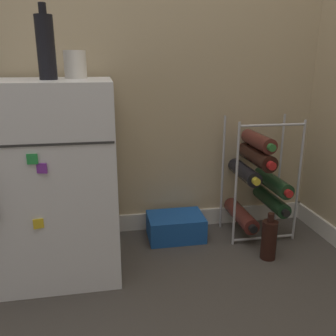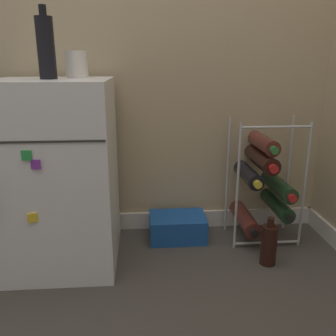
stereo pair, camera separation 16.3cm
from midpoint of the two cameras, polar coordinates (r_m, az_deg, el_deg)
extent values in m
plane|color=#423D38|center=(1.45, -4.34, -20.24)|extent=(14.00, 14.00, 0.00)
cube|color=silver|center=(1.94, -6.28, -8.56)|extent=(6.82, 0.01, 0.09)
cube|color=white|center=(1.58, -20.13, -1.57)|extent=(0.48, 0.48, 0.80)
cube|color=#2D2D2D|center=(1.30, -22.67, 3.40)|extent=(0.47, 0.00, 0.01)
cube|color=purple|center=(1.32, -22.97, -0.10)|extent=(0.04, 0.02, 0.04)
cube|color=yellow|center=(1.40, -23.30, -8.28)|extent=(0.04, 0.01, 0.04)
cube|color=green|center=(1.32, -24.31, 1.26)|extent=(0.04, 0.01, 0.04)
cylinder|color=#B2B2B7|center=(1.69, 8.16, -2.93)|extent=(0.01, 0.01, 0.61)
cylinder|color=#B2B2B7|center=(1.82, 17.86, -2.21)|extent=(0.01, 0.01, 0.61)
cylinder|color=#B2B2B7|center=(1.87, 6.31, -0.98)|extent=(0.01, 0.01, 0.61)
cylinder|color=#B2B2B7|center=(1.98, 15.27, -0.45)|extent=(0.01, 0.01, 0.61)
cylinder|color=#B2B2B7|center=(1.86, 12.60, -10.91)|extent=(0.32, 0.01, 0.01)
cylinder|color=#B2B2B7|center=(1.68, 13.82, 6.67)|extent=(0.32, 0.01, 0.01)
cylinder|color=#56231E|center=(1.88, 9.14, -7.55)|extent=(0.08, 0.29, 0.08)
cylinder|color=black|center=(1.74, 10.88, -9.63)|extent=(0.04, 0.02, 0.04)
cylinder|color=#19381E|center=(1.91, 13.85, -5.18)|extent=(0.07, 0.29, 0.07)
cylinder|color=black|center=(1.77, 15.92, -7.02)|extent=(0.04, 0.02, 0.04)
cylinder|color=#19381E|center=(1.87, 14.07, -2.27)|extent=(0.08, 0.31, 0.08)
cylinder|color=red|center=(1.73, 16.28, -4.00)|extent=(0.04, 0.02, 0.04)
cylinder|color=black|center=(1.80, 9.61, -0.71)|extent=(0.07, 0.27, 0.07)
cylinder|color=gold|center=(1.67, 11.27, -2.17)|extent=(0.04, 0.02, 0.04)
cylinder|color=black|center=(1.79, 11.51, 1.77)|extent=(0.08, 0.30, 0.08)
cylinder|color=red|center=(1.65, 13.59, 0.32)|extent=(0.04, 0.02, 0.04)
cylinder|color=#56231E|center=(1.78, 11.77, 4.24)|extent=(0.07, 0.26, 0.07)
cylinder|color=#2D7033|center=(1.65, 13.61, 3.17)|extent=(0.04, 0.02, 0.04)
cube|color=#194C9E|center=(1.84, -1.33, -9.42)|extent=(0.28, 0.20, 0.12)
cylinder|color=silver|center=(1.57, -17.68, 15.54)|extent=(0.09, 0.09, 0.11)
cylinder|color=black|center=(1.48, -22.15, 17.42)|extent=(0.07, 0.07, 0.23)
cylinder|color=black|center=(1.50, -22.75, 22.56)|extent=(0.03, 0.03, 0.04)
cylinder|color=black|center=(1.69, 13.22, -11.25)|extent=(0.07, 0.07, 0.18)
cylinder|color=black|center=(1.64, 13.47, -7.80)|extent=(0.03, 0.03, 0.04)
camera|label=1|loc=(0.08, -92.86, -0.85)|focal=38.00mm
camera|label=2|loc=(0.08, 87.14, 0.85)|focal=38.00mm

